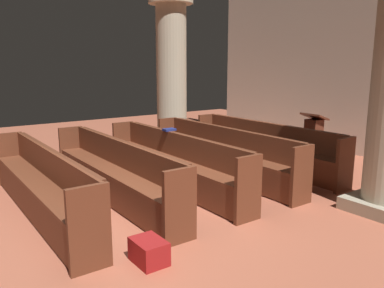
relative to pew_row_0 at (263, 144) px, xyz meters
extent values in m
plane|color=#AD5B42|center=(0.92, -3.44, -0.49)|extent=(19.20, 19.20, 0.00)
cube|color=brown|center=(0.00, -0.02, -0.02)|extent=(3.59, 0.38, 0.05)
cube|color=brown|center=(0.00, 0.15, 0.20)|extent=(3.59, 0.04, 0.41)
cube|color=#562B1A|center=(0.00, 0.20, 0.40)|extent=(3.44, 0.06, 0.02)
cube|color=#5B2D1B|center=(-1.82, -0.02, -0.04)|extent=(0.06, 0.44, 0.90)
cube|color=#5B2D1B|center=(1.82, -0.02, -0.04)|extent=(0.06, 0.44, 0.90)
cube|color=brown|center=(0.00, -0.19, -0.26)|extent=(3.59, 0.03, 0.43)
cube|color=brown|center=(0.00, -1.09, -0.02)|extent=(3.59, 0.38, 0.05)
cube|color=brown|center=(0.00, -0.92, 0.20)|extent=(3.59, 0.04, 0.41)
cube|color=#562B1A|center=(0.00, -0.88, 0.40)|extent=(3.44, 0.06, 0.02)
cube|color=#5B2D1B|center=(-1.82, -1.09, -0.04)|extent=(0.06, 0.44, 0.90)
cube|color=#5B2D1B|center=(1.82, -1.09, -0.04)|extent=(0.06, 0.44, 0.90)
cube|color=brown|center=(0.00, -1.27, -0.26)|extent=(3.59, 0.03, 0.43)
cube|color=brown|center=(0.00, -2.17, -0.02)|extent=(3.59, 0.38, 0.05)
cube|color=brown|center=(0.00, -2.00, 0.20)|extent=(3.59, 0.04, 0.41)
cube|color=#562B1A|center=(0.00, -1.95, 0.40)|extent=(3.44, 0.06, 0.02)
cube|color=#5B2D1B|center=(-1.82, -2.17, -0.04)|extent=(0.06, 0.44, 0.90)
cube|color=#5B2D1B|center=(1.82, -2.17, -0.04)|extent=(0.06, 0.44, 0.90)
cube|color=brown|center=(0.00, -2.34, -0.26)|extent=(3.59, 0.03, 0.43)
cube|color=brown|center=(0.00, -3.24, -0.02)|extent=(3.59, 0.38, 0.05)
cube|color=brown|center=(0.00, -3.08, 0.20)|extent=(3.59, 0.05, 0.41)
cube|color=#562B1A|center=(0.00, -3.03, 0.40)|extent=(3.44, 0.06, 0.02)
cube|color=#5B2D1B|center=(-1.82, -3.24, -0.04)|extent=(0.06, 0.44, 0.90)
cube|color=#5B2D1B|center=(1.82, -3.24, -0.04)|extent=(0.06, 0.44, 0.90)
cube|color=brown|center=(0.00, -3.42, -0.26)|extent=(3.59, 0.03, 0.43)
cube|color=brown|center=(0.00, -4.32, -0.02)|extent=(3.59, 0.38, 0.05)
cube|color=brown|center=(0.00, -4.15, 0.20)|extent=(3.59, 0.04, 0.41)
cube|color=#562B1A|center=(0.00, -4.10, 0.40)|extent=(3.44, 0.06, 0.02)
cube|color=#5B2D1B|center=(-1.82, -4.32, -0.04)|extent=(0.06, 0.44, 0.90)
cube|color=#5B2D1B|center=(1.82, -4.32, -0.04)|extent=(0.06, 0.44, 0.90)
cube|color=brown|center=(0.00, -4.49, -0.26)|extent=(3.59, 0.03, 0.43)
cube|color=#9F967E|center=(-2.65, -0.45, -0.40)|extent=(0.97, 0.97, 0.18)
cylinder|color=#ADA389|center=(-2.65, -0.45, 1.31)|extent=(0.72, 0.72, 3.24)
cube|color=#411E13|center=(0.42, 1.00, -0.46)|extent=(0.45, 0.45, 0.06)
cube|color=#4C2316|center=(0.42, 1.00, -0.01)|extent=(0.28, 0.28, 0.95)
cube|color=#502518|center=(0.42, 1.00, 0.52)|extent=(0.48, 0.35, 0.15)
cube|color=navy|center=(-0.41, -1.96, 0.43)|extent=(0.14, 0.21, 0.04)
cube|color=maroon|center=(2.01, -3.76, -0.36)|extent=(0.40, 0.29, 0.25)
camera|label=1|loc=(5.33, -5.60, 1.55)|focal=36.47mm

